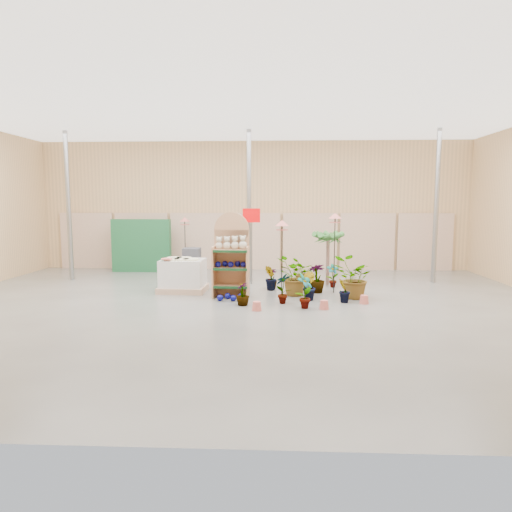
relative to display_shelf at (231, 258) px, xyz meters
The scene contains 25 objects.
room 1.32m from the display_shelf, 46.27° to the right, with size 15.20×12.10×4.70m.
display_shelf is the anchor object (origin of this frame).
teddy_bears 0.39m from the display_shelf, 74.52° to the right, with size 0.79×0.21×0.34m.
gazing_balls_shelf 0.19m from the display_shelf, 90.00° to the right, with size 0.78×0.27×0.15m.
gazing_balls_floor 1.02m from the display_shelf, 87.86° to the right, with size 0.63×0.39×0.15m.
pallet_stack 1.56m from the display_shelf, 158.31° to the left, with size 1.27×1.07×0.90m.
charcoal_planters 2.74m from the display_shelf, 124.65° to the left, with size 0.80×0.50×1.00m.
trellis_stock 5.28m from the display_shelf, 131.35° to the left, with size 2.00×0.30×1.80m, color #1B582F.
offer_sign 1.89m from the display_shelf, 76.76° to the left, with size 0.50×0.08×2.20m.
bird_table_front 1.53m from the display_shelf, ahead, with size 0.34×0.34×1.94m.
bird_table_right 2.88m from the display_shelf, 11.87° to the left, with size 0.34×0.34×2.10m.
bird_table_back 3.82m from the display_shelf, 119.44° to the left, with size 0.34×0.34×1.90m.
palm 3.16m from the display_shelf, 33.37° to the left, with size 0.70×0.70×1.65m.
potted_plant_0 1.64m from the display_shelf, 31.34° to the right, with size 0.38×0.26×0.73m, color #34722E.
potted_plant_1 2.06m from the display_shelf, 11.11° to the right, with size 0.38×0.30×0.69m, color #34722E.
potted_plant_2 1.68m from the display_shelf, ahead, with size 0.90×0.78×1.00m, color #34722E.
potted_plant_3 2.35m from the display_shelf, 14.11° to the left, with size 0.43×0.43×0.77m, color #34722E.
potted_plant_4 3.08m from the display_shelf, 25.93° to the left, with size 0.35×0.24×0.66m, color #34722E.
potted_plant_5 1.41m from the display_shelf, 38.17° to the left, with size 0.38×0.30×0.69m, color #34722E.
potted_plant_6 2.47m from the display_shelf, 37.11° to the left, with size 0.72×0.62×0.80m, color #34722E.
potted_plant_7 1.31m from the display_shelf, 70.85° to the right, with size 0.31×0.31×0.55m, color #34722E.
potted_plant_8 2.27m from the display_shelf, 35.97° to the right, with size 0.42×0.28×0.79m, color #34722E.
potted_plant_9 2.91m from the display_shelf, 13.61° to the right, with size 0.33×0.26×0.59m, color #34722E.
potted_plant_10 3.07m from the display_shelf, ahead, with size 0.94×0.81×1.04m, color #34722E.
potted_plant_11 1.60m from the display_shelf, 45.80° to the left, with size 0.32×0.32×0.57m, color #34722E.
Camera 1 is at (0.83, -10.15, 2.39)m, focal length 32.00 mm.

